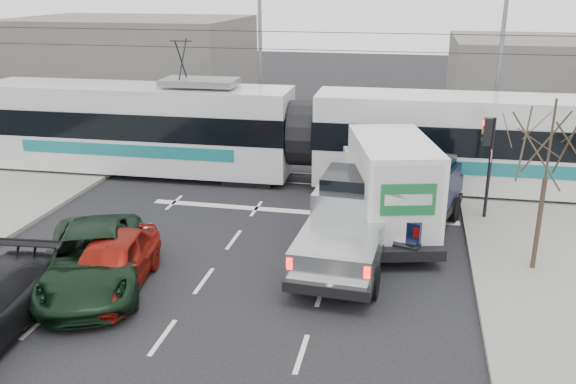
% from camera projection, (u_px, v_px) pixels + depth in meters
% --- Properties ---
extents(ground, '(120.00, 120.00, 0.00)m').
position_uv_depth(ground, '(261.00, 286.00, 17.11)').
color(ground, black).
rests_on(ground, ground).
extents(rails, '(60.00, 1.60, 0.03)m').
position_uv_depth(rails, '(317.00, 179.00, 26.36)').
color(rails, '#33302D').
rests_on(rails, ground).
extents(building_left, '(14.00, 10.00, 6.00)m').
position_uv_depth(building_left, '(133.00, 66.00, 39.18)').
color(building_left, slate).
rests_on(building_left, ground).
extents(building_right, '(12.00, 10.00, 5.00)m').
position_uv_depth(building_right, '(554.00, 82.00, 36.21)').
color(building_right, slate).
rests_on(building_right, ground).
extents(bare_tree, '(2.40, 2.40, 5.00)m').
position_uv_depth(bare_tree, '(550.00, 148.00, 16.73)').
color(bare_tree, '#47382B').
rests_on(bare_tree, ground).
extents(traffic_signal, '(0.44, 0.44, 3.60)m').
position_uv_depth(traffic_signal, '(488.00, 146.00, 20.99)').
color(traffic_signal, black).
rests_on(traffic_signal, ground).
extents(street_lamp_near, '(2.38, 0.25, 9.00)m').
position_uv_depth(street_lamp_near, '(496.00, 53.00, 27.00)').
color(street_lamp_near, slate).
rests_on(street_lamp_near, ground).
extents(street_lamp_far, '(2.38, 0.25, 9.00)m').
position_uv_depth(street_lamp_far, '(257.00, 44.00, 31.06)').
color(street_lamp_far, slate).
rests_on(street_lamp_far, ground).
extents(catenary, '(60.00, 0.20, 7.00)m').
position_uv_depth(catenary, '(319.00, 90.00, 25.10)').
color(catenary, black).
rests_on(catenary, ground).
extents(tram, '(28.44, 3.37, 5.79)m').
position_uv_depth(tram, '(302.00, 135.00, 25.47)').
color(tram, silver).
rests_on(tram, ground).
extents(silver_pickup, '(2.72, 6.82, 2.43)m').
position_uv_depth(silver_pickup, '(350.00, 219.00, 18.72)').
color(silver_pickup, black).
rests_on(silver_pickup, ground).
extents(box_truck, '(3.84, 7.07, 3.35)m').
position_uv_depth(box_truck, '(388.00, 185.00, 20.41)').
color(box_truck, black).
rests_on(box_truck, ground).
extents(navy_pickup, '(3.64, 6.08, 2.41)m').
position_uv_depth(navy_pickup, '(416.00, 197.00, 20.65)').
color(navy_pickup, black).
rests_on(navy_pickup, ground).
extents(green_car, '(4.56, 6.24, 1.58)m').
position_uv_depth(green_car, '(92.00, 259.00, 16.97)').
color(green_car, black).
rests_on(green_car, ground).
extents(red_car, '(2.41, 4.74, 1.55)m').
position_uv_depth(red_car, '(111.00, 264.00, 16.73)').
color(red_car, maroon).
rests_on(red_car, ground).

